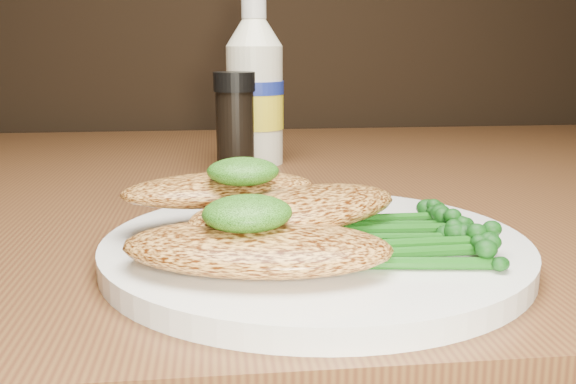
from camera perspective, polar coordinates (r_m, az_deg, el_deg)
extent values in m
cylinder|color=white|center=(0.42, 2.41, -4.96)|extent=(0.27, 0.27, 0.01)
ellipsoid|color=gold|center=(0.36, -2.79, -4.88)|extent=(0.16, 0.11, 0.02)
ellipsoid|color=gold|center=(0.40, 0.85, -1.49)|extent=(0.17, 0.14, 0.02)
ellipsoid|color=gold|center=(0.43, -6.04, 0.25)|extent=(0.14, 0.09, 0.02)
ellipsoid|color=#133307|center=(0.35, -3.61, -1.88)|extent=(0.06, 0.06, 0.02)
ellipsoid|color=#133307|center=(0.41, -3.99, 1.83)|extent=(0.05, 0.04, 0.02)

